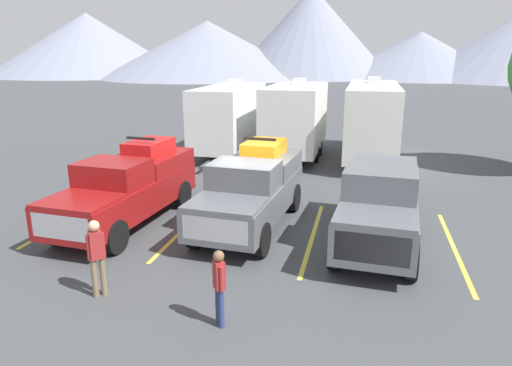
{
  "coord_description": "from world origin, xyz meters",
  "views": [
    {
      "loc": [
        3.15,
        -12.9,
        5.15
      ],
      "look_at": [
        0.0,
        0.57,
        1.2
      ],
      "focal_mm": 32.4,
      "sensor_mm": 36.0,
      "label": 1
    }
  ],
  "objects_px": {
    "pickup_truck_c": "(379,203)",
    "person_a": "(219,283)",
    "camper_trailer_c": "(372,118)",
    "pickup_truck_a": "(129,185)",
    "camper_trailer_a": "(229,116)",
    "camper_trailer_b": "(296,117)",
    "pickup_truck_b": "(252,188)",
    "person_b": "(97,253)"
  },
  "relations": [
    {
      "from": "camper_trailer_b",
      "to": "camper_trailer_c",
      "type": "xyz_separation_m",
      "value": [
        3.66,
        0.24,
        0.04
      ]
    },
    {
      "from": "person_a",
      "to": "camper_trailer_b",
      "type": "bearing_deg",
      "value": 93.05
    },
    {
      "from": "pickup_truck_c",
      "to": "pickup_truck_b",
      "type": "bearing_deg",
      "value": 170.96
    },
    {
      "from": "camper_trailer_c",
      "to": "person_b",
      "type": "relative_size",
      "value": 5.14
    },
    {
      "from": "camper_trailer_a",
      "to": "pickup_truck_b",
      "type": "bearing_deg",
      "value": -69.95
    },
    {
      "from": "pickup_truck_c",
      "to": "person_b",
      "type": "bearing_deg",
      "value": -143.61
    },
    {
      "from": "pickup_truck_b",
      "to": "person_b",
      "type": "relative_size",
      "value": 3.24
    },
    {
      "from": "pickup_truck_c",
      "to": "camper_trailer_b",
      "type": "distance_m",
      "value": 10.94
    },
    {
      "from": "person_b",
      "to": "pickup_truck_a",
      "type": "bearing_deg",
      "value": 109.57
    },
    {
      "from": "pickup_truck_b",
      "to": "person_a",
      "type": "height_order",
      "value": "pickup_truck_b"
    },
    {
      "from": "person_b",
      "to": "person_a",
      "type": "bearing_deg",
      "value": -9.6
    },
    {
      "from": "pickup_truck_b",
      "to": "person_a",
      "type": "relative_size",
      "value": 3.59
    },
    {
      "from": "camper_trailer_b",
      "to": "camper_trailer_c",
      "type": "bearing_deg",
      "value": 3.7
    },
    {
      "from": "pickup_truck_a",
      "to": "person_a",
      "type": "height_order",
      "value": "pickup_truck_a"
    },
    {
      "from": "pickup_truck_a",
      "to": "camper_trailer_c",
      "type": "height_order",
      "value": "camper_trailer_c"
    },
    {
      "from": "person_a",
      "to": "pickup_truck_b",
      "type": "bearing_deg",
      "value": 97.1
    },
    {
      "from": "pickup_truck_a",
      "to": "camper_trailer_c",
      "type": "xyz_separation_m",
      "value": [
        7.3,
        10.46,
        0.9
      ]
    },
    {
      "from": "camper_trailer_b",
      "to": "camper_trailer_c",
      "type": "distance_m",
      "value": 3.66
    },
    {
      "from": "pickup_truck_c",
      "to": "person_a",
      "type": "distance_m",
      "value": 5.74
    },
    {
      "from": "pickup_truck_a",
      "to": "pickup_truck_c",
      "type": "bearing_deg",
      "value": 0.14
    },
    {
      "from": "pickup_truck_a",
      "to": "camper_trailer_b",
      "type": "relative_size",
      "value": 0.81
    },
    {
      "from": "person_b",
      "to": "camper_trailer_a",
      "type": "bearing_deg",
      "value": 95.22
    },
    {
      "from": "pickup_truck_a",
      "to": "pickup_truck_c",
      "type": "relative_size",
      "value": 1.07
    },
    {
      "from": "camper_trailer_b",
      "to": "person_b",
      "type": "relative_size",
      "value": 4.2
    },
    {
      "from": "camper_trailer_a",
      "to": "pickup_truck_a",
      "type": "bearing_deg",
      "value": -91.12
    },
    {
      "from": "pickup_truck_c",
      "to": "camper_trailer_c",
      "type": "bearing_deg",
      "value": 91.02
    },
    {
      "from": "pickup_truck_c",
      "to": "pickup_truck_a",
      "type": "bearing_deg",
      "value": -179.86
    },
    {
      "from": "camper_trailer_c",
      "to": "person_a",
      "type": "bearing_deg",
      "value": -100.57
    },
    {
      "from": "pickup_truck_c",
      "to": "camper_trailer_c",
      "type": "distance_m",
      "value": 10.48
    },
    {
      "from": "pickup_truck_b",
      "to": "pickup_truck_c",
      "type": "height_order",
      "value": "pickup_truck_b"
    },
    {
      "from": "pickup_truck_a",
      "to": "camper_trailer_c",
      "type": "bearing_deg",
      "value": 55.1
    },
    {
      "from": "pickup_truck_b",
      "to": "camper_trailer_b",
      "type": "relative_size",
      "value": 0.77
    },
    {
      "from": "pickup_truck_c",
      "to": "person_a",
      "type": "bearing_deg",
      "value": -122.02
    },
    {
      "from": "camper_trailer_b",
      "to": "camper_trailer_c",
      "type": "relative_size",
      "value": 0.82
    },
    {
      "from": "camper_trailer_c",
      "to": "person_b",
      "type": "distance_m",
      "value": 15.92
    },
    {
      "from": "pickup_truck_a",
      "to": "pickup_truck_c",
      "type": "height_order",
      "value": "pickup_truck_a"
    },
    {
      "from": "pickup_truck_a",
      "to": "person_b",
      "type": "relative_size",
      "value": 3.4
    },
    {
      "from": "pickup_truck_b",
      "to": "camper_trailer_b",
      "type": "distance_m",
      "value": 9.65
    },
    {
      "from": "person_a",
      "to": "camper_trailer_a",
      "type": "bearing_deg",
      "value": 105.58
    },
    {
      "from": "camper_trailer_a",
      "to": "camper_trailer_c",
      "type": "distance_m",
      "value": 7.09
    },
    {
      "from": "pickup_truck_a",
      "to": "pickup_truck_c",
      "type": "xyz_separation_m",
      "value": [
        7.48,
        0.02,
        -0.01
      ]
    },
    {
      "from": "pickup_truck_b",
      "to": "camper_trailer_a",
      "type": "xyz_separation_m",
      "value": [
        -3.56,
        9.76,
        0.79
      ]
    }
  ]
}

